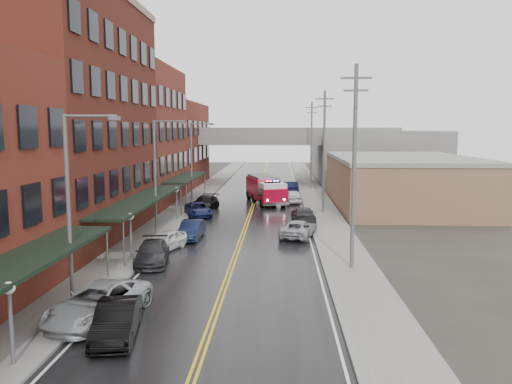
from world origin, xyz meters
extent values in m
cube|color=black|center=(0.00, 30.00, 0.01)|extent=(11.00, 160.00, 0.02)
cube|color=slate|center=(-7.30, 30.00, 0.07)|extent=(3.00, 160.00, 0.15)
cube|color=slate|center=(7.30, 30.00, 0.07)|extent=(3.00, 160.00, 0.15)
cube|color=gray|center=(-5.65, 30.00, 0.07)|extent=(0.30, 160.00, 0.15)
cube|color=gray|center=(5.65, 30.00, 0.07)|extent=(0.30, 160.00, 0.15)
cube|color=#4E1F14|center=(-13.30, 23.00, 9.00)|extent=(9.00, 20.00, 18.00)
cube|color=maroon|center=(-13.30, 40.50, 7.50)|extent=(9.00, 15.00, 15.00)
cube|color=maroon|center=(-13.30, 58.00, 6.00)|extent=(9.00, 20.00, 12.00)
cube|color=#856347|center=(16.00, 40.00, 2.50)|extent=(14.00, 22.00, 5.00)
cube|color=slate|center=(18.00, 70.00, 4.00)|extent=(18.00, 30.00, 8.00)
cube|color=black|center=(-7.50, 4.00, 3.00)|extent=(2.60, 16.00, 0.18)
cylinder|color=slate|center=(-6.35, 11.60, 1.50)|extent=(0.10, 0.10, 3.00)
cube|color=black|center=(-7.50, 23.00, 3.00)|extent=(2.60, 18.00, 0.18)
cylinder|color=slate|center=(-6.35, 14.40, 1.50)|extent=(0.10, 0.10, 3.00)
cylinder|color=slate|center=(-6.35, 31.60, 1.50)|extent=(0.10, 0.10, 3.00)
cube|color=black|center=(-7.50, 40.50, 3.00)|extent=(2.60, 13.00, 0.18)
cylinder|color=slate|center=(-6.35, 34.40, 1.50)|extent=(0.10, 0.10, 3.00)
cylinder|color=slate|center=(-6.35, 46.60, 1.50)|extent=(0.10, 0.10, 3.00)
cylinder|color=#59595B|center=(-6.40, 2.00, 1.40)|extent=(0.14, 0.14, 2.80)
sphere|color=silver|center=(-6.40, 2.00, 2.90)|extent=(0.44, 0.44, 0.44)
cylinder|color=#59595B|center=(-6.40, 16.00, 1.40)|extent=(0.14, 0.14, 2.80)
sphere|color=silver|center=(-6.40, 16.00, 2.90)|extent=(0.44, 0.44, 0.44)
cylinder|color=#59595B|center=(-6.40, 30.00, 1.40)|extent=(0.14, 0.14, 2.80)
sphere|color=silver|center=(-6.40, 30.00, 2.90)|extent=(0.44, 0.44, 0.44)
cylinder|color=#59595B|center=(-6.80, 8.00, 4.50)|extent=(0.18, 0.18, 9.00)
cylinder|color=#59595B|center=(-5.60, 8.00, 8.90)|extent=(2.40, 0.12, 0.12)
cube|color=#59595B|center=(-4.50, 8.00, 8.80)|extent=(0.50, 0.22, 0.18)
cylinder|color=#59595B|center=(-6.80, 24.00, 4.50)|extent=(0.18, 0.18, 9.00)
cylinder|color=#59595B|center=(-5.60, 24.00, 8.90)|extent=(2.40, 0.12, 0.12)
cube|color=#59595B|center=(-4.50, 24.00, 8.80)|extent=(0.50, 0.22, 0.18)
cylinder|color=#59595B|center=(-6.80, 40.00, 4.50)|extent=(0.18, 0.18, 9.00)
cylinder|color=#59595B|center=(-5.60, 40.00, 8.90)|extent=(2.40, 0.12, 0.12)
cube|color=#59595B|center=(-4.50, 40.00, 8.80)|extent=(0.50, 0.22, 0.18)
cylinder|color=#59595B|center=(7.20, 15.00, 6.00)|extent=(0.24, 0.24, 12.00)
cube|color=#59595B|center=(7.20, 15.00, 11.20)|extent=(1.80, 0.12, 0.12)
cube|color=#59595B|center=(7.20, 15.00, 10.50)|extent=(1.40, 0.12, 0.12)
cylinder|color=#59595B|center=(7.20, 35.00, 6.00)|extent=(0.24, 0.24, 12.00)
cube|color=#59595B|center=(7.20, 35.00, 11.20)|extent=(1.80, 0.12, 0.12)
cube|color=#59595B|center=(7.20, 35.00, 10.50)|extent=(1.40, 0.12, 0.12)
cylinder|color=#59595B|center=(7.20, 55.00, 6.00)|extent=(0.24, 0.24, 12.00)
cube|color=#59595B|center=(7.20, 55.00, 11.20)|extent=(1.80, 0.12, 0.12)
cube|color=#59595B|center=(7.20, 55.00, 10.50)|extent=(1.40, 0.12, 0.12)
cube|color=slate|center=(0.00, 62.00, 6.75)|extent=(40.00, 10.00, 1.50)
cube|color=slate|center=(-11.00, 62.00, 3.00)|extent=(1.60, 8.00, 6.00)
cube|color=slate|center=(11.00, 62.00, 3.00)|extent=(1.60, 8.00, 6.00)
cube|color=#A00720|center=(0.95, 42.36, 1.63)|extent=(4.16, 6.29, 2.21)
cube|color=#A00720|center=(2.12, 38.43, 1.31)|extent=(3.30, 3.37, 1.58)
cube|color=silver|center=(2.12, 38.43, 2.37)|extent=(3.11, 3.13, 0.53)
cube|color=black|center=(2.06, 38.63, 1.63)|extent=(3.02, 2.37, 0.84)
cube|color=slate|center=(0.95, 42.36, 2.89)|extent=(3.79, 5.81, 0.32)
cube|color=black|center=(2.12, 38.43, 2.71)|extent=(1.70, 0.76, 0.15)
sphere|color=#FF0C0C|center=(1.56, 38.26, 2.80)|extent=(0.21, 0.21, 0.21)
sphere|color=#1933FF|center=(2.67, 38.59, 2.80)|extent=(0.21, 0.21, 0.21)
cylinder|color=black|center=(1.04, 38.00, 0.53)|extent=(1.11, 0.65, 1.05)
cylinder|color=black|center=(3.25, 38.66, 0.53)|extent=(1.11, 0.65, 1.05)
cylinder|color=black|center=(-0.01, 41.53, 0.53)|extent=(1.11, 0.65, 1.05)
cylinder|color=black|center=(2.21, 42.19, 0.53)|extent=(1.11, 0.65, 1.05)
cylinder|color=black|center=(-0.75, 44.05, 0.53)|extent=(1.11, 0.65, 1.05)
cylinder|color=black|center=(1.46, 44.71, 0.53)|extent=(1.11, 0.65, 1.05)
imported|color=black|center=(-3.60, 4.70, 0.72)|extent=(2.23, 4.59, 1.45)
imported|color=#9EA1A5|center=(-5.00, 6.48, 0.79)|extent=(3.96, 6.14, 1.57)
imported|color=#272729|center=(-5.00, 15.70, 0.69)|extent=(2.66, 5.00, 1.38)
imported|color=white|center=(-5.00, 19.10, 0.68)|extent=(2.85, 4.32, 1.37)
imported|color=#0E1934|center=(-3.81, 22.80, 0.70)|extent=(1.60, 4.29, 1.40)
imported|color=#141B4D|center=(-4.89, 32.61, 0.67)|extent=(3.53, 5.24, 1.33)
imported|color=black|center=(-4.72, 35.76, 0.76)|extent=(2.74, 5.48, 1.53)
imported|color=#9D9FA5|center=(4.37, 23.80, 0.66)|extent=(3.37, 5.17, 1.32)
imported|color=#28282A|center=(5.00, 29.80, 0.71)|extent=(2.16, 4.96, 1.42)
imported|color=silver|center=(4.40, 41.80, 0.74)|extent=(2.19, 4.49, 1.48)
imported|color=black|center=(4.25, 50.04, 0.80)|extent=(2.08, 4.96, 1.59)
camera|label=1|loc=(2.89, -14.14, 8.33)|focal=35.00mm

